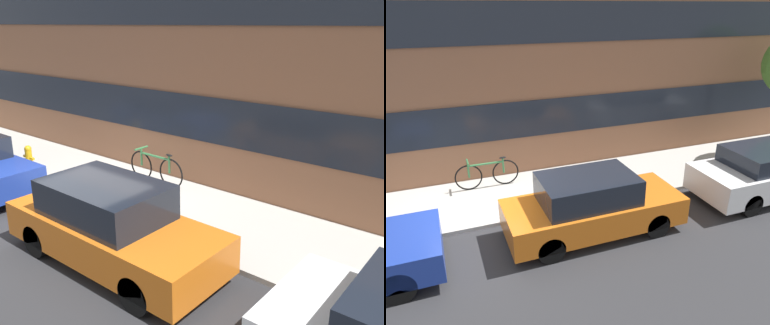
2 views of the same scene
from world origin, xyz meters
The scene contains 6 objects.
ground_plane centered at (0.00, 0.00, 0.00)m, with size 56.00×56.00×0.00m, color #2B2B2D.
sidewalk_strip centered at (0.00, 1.35, 0.05)m, with size 28.00×2.71×0.10m.
rowhouse_facade centered at (0.00, 3.15, 4.10)m, with size 28.00×1.02×8.18m.
parked_car_orange centered at (2.42, -1.05, 0.71)m, with size 4.09×1.60×1.46m.
fire_hydrant centered at (-2.98, 0.63, 0.45)m, with size 0.48×0.27×0.69m.
bicycle centered at (0.51, 2.04, 0.53)m, with size 1.80×0.44×0.87m.
Camera 1 is at (7.64, -5.32, 4.00)m, focal length 40.00 mm.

